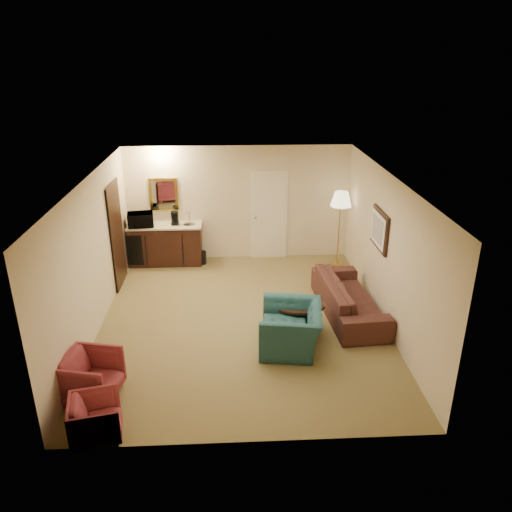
# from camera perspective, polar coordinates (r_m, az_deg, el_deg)

# --- Properties ---
(ground) EXTENTS (6.00, 6.00, 0.00)m
(ground) POSITION_cam_1_polar(r_m,az_deg,el_deg) (9.04, -1.54, -7.40)
(ground) COLOR olive
(ground) RESTS_ON ground
(room_walls) EXTENTS (5.02, 6.01, 2.61)m
(room_walls) POSITION_cam_1_polar(r_m,az_deg,el_deg) (9.05, -2.40, 4.53)
(room_walls) COLOR beige
(room_walls) RESTS_ON ground
(wetbar_cabinet) EXTENTS (1.64, 0.58, 0.92)m
(wetbar_cabinet) POSITION_cam_1_polar(r_m,az_deg,el_deg) (11.40, -10.27, 1.35)
(wetbar_cabinet) COLOR #331610
(wetbar_cabinet) RESTS_ON ground
(sofa) EXTENTS (0.82, 2.31, 0.89)m
(sofa) POSITION_cam_1_polar(r_m,az_deg,el_deg) (9.22, 10.64, -4.06)
(sofa) COLOR black
(sofa) RESTS_ON ground
(teal_armchair) EXTENTS (0.86, 1.19, 0.96)m
(teal_armchair) POSITION_cam_1_polar(r_m,az_deg,el_deg) (8.08, 4.03, -7.47)
(teal_armchair) COLOR #1B4445
(teal_armchair) RESTS_ON ground
(rose_chair_near) EXTENTS (0.81, 0.85, 0.74)m
(rose_chair_near) POSITION_cam_1_polar(r_m,az_deg,el_deg) (7.42, -18.36, -12.70)
(rose_chair_near) COLOR maroon
(rose_chair_near) RESTS_ON ground
(rose_chair_far) EXTENTS (0.68, 0.71, 0.62)m
(rose_chair_far) POSITION_cam_1_polar(r_m,az_deg,el_deg) (6.78, -17.87, -17.04)
(rose_chair_far) COLOR maroon
(rose_chair_far) RESTS_ON ground
(coffee_table) EXTENTS (0.96, 0.72, 0.51)m
(coffee_table) POSITION_cam_1_polar(r_m,az_deg,el_deg) (8.66, 4.94, -7.00)
(coffee_table) COLOR black
(coffee_table) RESTS_ON ground
(floor_lamp) EXTENTS (0.54, 0.54, 1.71)m
(floor_lamp) POSITION_cam_1_polar(r_m,az_deg,el_deg) (11.13, 9.48, 3.03)
(floor_lamp) COLOR #B4973C
(floor_lamp) RESTS_ON ground
(waste_bin) EXTENTS (0.28, 0.28, 0.28)m
(waste_bin) POSITION_cam_1_polar(r_m,az_deg,el_deg) (11.38, -6.27, -0.18)
(waste_bin) COLOR black
(waste_bin) RESTS_ON ground
(microwave) EXTENTS (0.59, 0.39, 0.37)m
(microwave) POSITION_cam_1_polar(r_m,az_deg,el_deg) (11.20, -13.08, 4.24)
(microwave) COLOR black
(microwave) RESTS_ON wetbar_cabinet
(coffee_maker) EXTENTS (0.17, 0.17, 0.30)m
(coffee_maker) POSITION_cam_1_polar(r_m,az_deg,el_deg) (11.17, -9.27, 4.29)
(coffee_maker) COLOR black
(coffee_maker) RESTS_ON wetbar_cabinet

